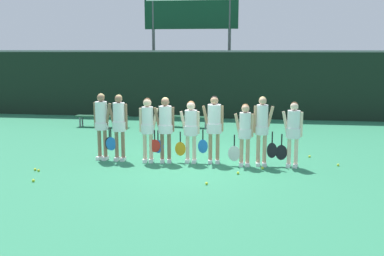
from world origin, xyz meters
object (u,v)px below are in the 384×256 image
Objects in this scene: scoreboard at (191,19)px; tennis_ball_8 at (33,180)px; tennis_ball_0 at (310,156)px; player_5 at (214,123)px; tennis_ball_9 at (207,183)px; player_4 at (191,126)px; player_1 at (119,122)px; player_3 at (165,124)px; player_6 at (245,130)px; tennis_ball_5 at (35,169)px; tennis_ball_6 at (338,165)px; tennis_ball_3 at (39,170)px; tennis_ball_7 at (233,148)px; bench_far at (188,118)px; player_2 at (148,125)px; player_8 at (293,129)px; tennis_ball_4 at (290,150)px; player_7 at (262,126)px; tennis_ball_10 at (217,149)px; tennis_ball_11 at (262,168)px; bench_courtside at (102,117)px; tennis_ball_1 at (238,173)px; tennis_ball_2 at (115,146)px.

tennis_ball_8 is (-1.94, -12.06, -4.32)m from scoreboard.
player_5 is at bearing -159.91° from tennis_ball_0.
player_4 is at bearing 108.02° from tennis_ball_9.
player_3 is at bearing -1.77° from player_1.
player_3 is at bearing 177.23° from player_6.
player_4 reaches higher than tennis_ball_5.
player_5 is at bearing -78.53° from scoreboard.
player_5 is (1.28, 0.10, 0.03)m from player_3.
tennis_ball_6 is 0.95× the size of tennis_ball_8.
tennis_ball_7 is at bearing 34.56° from tennis_ball_3.
tennis_ball_8 reaches higher than tennis_ball_5.
tennis_ball_3 is (-2.71, -6.84, -0.34)m from bench_far.
player_3 is (0.46, 0.05, 0.02)m from player_2.
player_6 is 23.71× the size of tennis_ball_7.
tennis_ball_4 is at bearing 97.07° from player_8.
player_1 is at bearing 177.13° from player_7.
player_2 is at bearing 178.33° from player_7.
tennis_ball_7 is 5.93m from tennis_ball_8.
player_4 reaches higher than tennis_ball_8.
player_6 is at bearing -124.49° from tennis_ball_4.
tennis_ball_6 is at bearing 18.62° from tennis_ball_8.
tennis_ball_8 is (-3.30, -2.27, -0.94)m from player_4.
player_7 is 25.95× the size of tennis_ball_10.
bench_far is 7.09m from tennis_ball_6.
tennis_ball_8 is (-2.42, -7.68, -0.33)m from bench_far.
bench_far is 26.00× the size of tennis_ball_11.
player_3 is 3.31m from player_8.
scoreboard reaches higher than tennis_ball_5.
bench_far is 1.07× the size of player_2.
player_5 is at bearing -140.96° from tennis_ball_4.
player_5 reaches higher than tennis_ball_0.
tennis_ball_4 is (1.32, 1.92, -0.90)m from player_6.
player_8 is at bearing 2.22° from player_6.
tennis_ball_10 is at bearing -35.84° from bench_courtside.
player_5 is 1.06× the size of player_8.
player_4 is at bearing 173.53° from player_6.
player_7 reaches higher than tennis_ball_1.
tennis_ball_11 is (5.20, 1.81, 0.00)m from tennis_ball_8.
tennis_ball_6 is at bearing 3.70° from player_7.
bench_courtside reaches higher than tennis_ball_11.
player_3 is 25.11× the size of tennis_ball_10.
tennis_ball_2 is 3.61m from tennis_ball_7.
tennis_ball_1 is at bearing -63.50° from bench_far.
player_8 is 6.45m from tennis_ball_3.
player_7 is 25.38× the size of tennis_ball_11.
player_7 is at bearing -71.86° from scoreboard.
player_2 reaches higher than tennis_ball_0.
player_8 is 1.56m from tennis_ball_0.
player_2 is 2.40m from tennis_ball_2.
tennis_ball_7 is at bearing -54.51° from bench_far.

